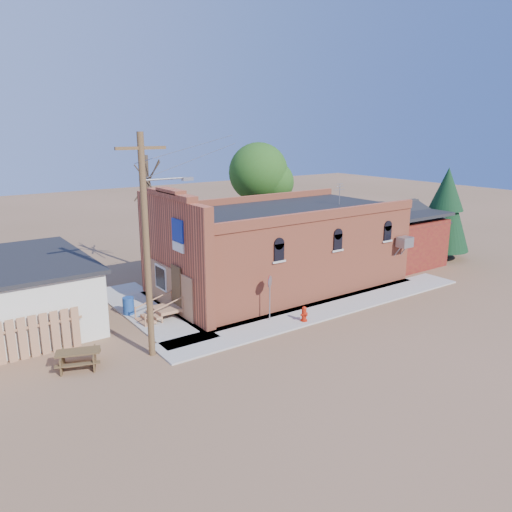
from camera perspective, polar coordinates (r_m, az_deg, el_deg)
ground at (r=24.73m, az=7.22°, el=-7.36°), size 120.00×120.00×0.00m
sidewalk_south at (r=26.29m, az=8.33°, el=-5.96°), size 19.00×2.20×0.08m
sidewalk_west at (r=26.28m, az=-12.21°, el=-6.15°), size 2.60×10.00×0.08m
brick_bar at (r=29.05m, az=2.47°, el=0.88°), size 16.40×7.97×6.30m
red_shed at (r=35.82m, az=15.06°, el=2.87°), size 5.40×6.40×4.30m
wood_fence at (r=22.38m, az=-25.61°, el=-8.64°), size 5.20×0.10×1.80m
utility_pole at (r=20.01m, az=-12.30°, el=1.52°), size 3.12×0.26×9.00m
tree_bare_near at (r=32.55m, az=-12.33°, el=8.50°), size 2.80×2.80×7.65m
tree_leafy at (r=37.41m, az=0.29°, el=9.51°), size 4.40×4.40×8.15m
evergreen_tree at (r=37.87m, az=20.85°, el=5.24°), size 3.60×3.60×6.50m
fire_hydrant at (r=24.28m, az=5.52°, el=-6.59°), size 0.44×0.43×0.75m
stop_sign at (r=23.86m, az=1.59°, el=-3.44°), size 0.50×0.44×2.25m
trash_barrel at (r=25.86m, az=-14.37°, el=-5.52°), size 0.62×0.62×0.86m
picnic_table at (r=21.06m, az=-19.65°, el=-10.79°), size 1.99×1.74×0.69m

